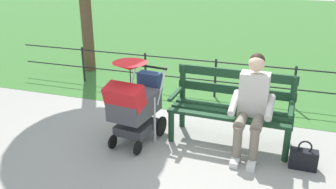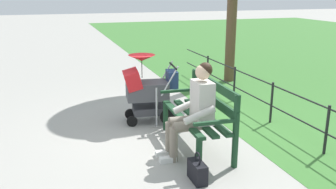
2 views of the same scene
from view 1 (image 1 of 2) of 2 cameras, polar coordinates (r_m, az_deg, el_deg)
The scene contains 7 objects.
ground_plane at distance 5.15m, azimuth 3.63°, elevation -6.71°, with size 60.00×60.00×0.00m, color #9E9B93.
grass_lawn at distance 13.47m, azimuth 13.53°, elevation 10.55°, with size 40.00×16.00×0.01m, color #3D7533.
park_bench at distance 4.94m, azimuth 9.99°, elevation -1.54°, with size 1.62×0.65×0.96m.
person_on_bench at distance 4.65m, azimuth 13.02°, elevation -1.25°, with size 0.54×0.74×1.28m.
stroller at distance 4.79m, azimuth -5.28°, elevation -1.15°, with size 0.60×0.94×1.15m.
handbag at distance 4.69m, azimuth 20.41°, elevation -9.41°, with size 0.32×0.14×0.37m.
park_fence at distance 6.39m, azimuth 9.89°, elevation 2.85°, with size 7.91×0.04×0.70m.
Camera 1 is at (-1.12, 4.40, 2.43)m, focal length 38.99 mm.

